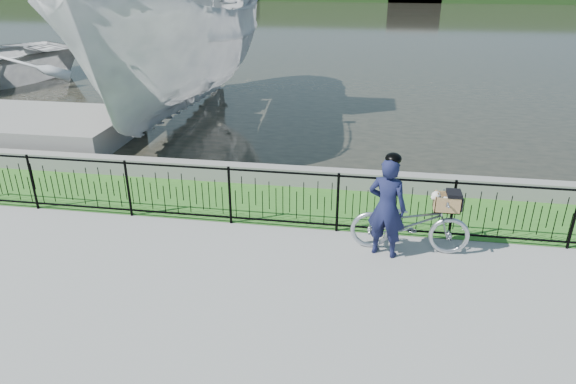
# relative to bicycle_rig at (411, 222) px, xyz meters

# --- Properties ---
(ground) EXTENTS (120.00, 120.00, 0.00)m
(ground) POSITION_rel_bicycle_rig_xyz_m (-2.27, -1.12, -0.53)
(ground) COLOR gray
(ground) RESTS_ON ground
(grass_strip) EXTENTS (60.00, 2.00, 0.01)m
(grass_strip) POSITION_rel_bicycle_rig_xyz_m (-2.27, 1.48, -0.53)
(grass_strip) COLOR #336F23
(grass_strip) RESTS_ON ground
(water) EXTENTS (120.00, 120.00, 0.00)m
(water) POSITION_rel_bicycle_rig_xyz_m (-2.27, 31.88, -0.53)
(water) COLOR #2A281F
(water) RESTS_ON ground
(quay_wall) EXTENTS (60.00, 0.30, 0.40)m
(quay_wall) POSITION_rel_bicycle_rig_xyz_m (-2.27, 2.48, -0.33)
(quay_wall) COLOR gray
(quay_wall) RESTS_ON ground
(fence) EXTENTS (14.00, 0.06, 1.15)m
(fence) POSITION_rel_bicycle_rig_xyz_m (-2.27, 0.48, 0.04)
(fence) COLOR black
(fence) RESTS_ON ground
(bicycle_rig) EXTENTS (1.98, 0.69, 1.16)m
(bicycle_rig) POSITION_rel_bicycle_rig_xyz_m (0.00, 0.00, 0.00)
(bicycle_rig) COLOR #B3B7C0
(bicycle_rig) RESTS_ON ground
(cyclist) EXTENTS (0.73, 0.58, 1.81)m
(cyclist) POSITION_rel_bicycle_rig_xyz_m (-0.43, -0.20, 0.36)
(cyclist) COLOR #15183A
(cyclist) RESTS_ON ground
(boat_near) EXTENTS (4.35, 11.28, 6.14)m
(boat_near) POSITION_rel_bicycle_rig_xyz_m (-6.49, 6.97, 1.72)
(boat_near) COLOR silver
(boat_near) RESTS_ON water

